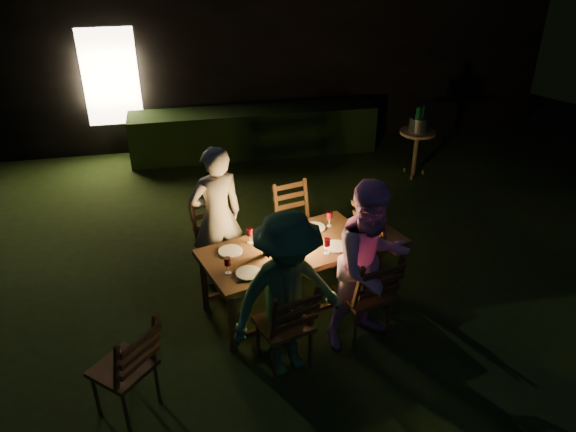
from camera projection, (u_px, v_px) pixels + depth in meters
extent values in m
plane|color=black|center=(341.00, 269.00, 6.79)|extent=(40.00, 40.00, 0.00)
cube|color=black|center=(260.00, 31.00, 11.31)|extent=(10.00, 4.00, 3.20)
cube|color=#FFE5B2|center=(111.00, 77.00, 9.25)|extent=(0.90, 0.06, 1.60)
cube|color=black|center=(254.00, 132.00, 9.71)|extent=(4.20, 0.70, 0.80)
cube|color=#452617|center=(288.00, 250.00, 5.83)|extent=(1.96, 1.37, 0.06)
cube|color=#452617|center=(232.00, 324.00, 5.40)|extent=(0.07, 0.07, 0.65)
cube|color=#452617|center=(204.00, 284.00, 5.96)|extent=(0.07, 0.07, 0.65)
cube|color=#452617|center=(369.00, 277.00, 6.08)|extent=(0.07, 0.07, 0.65)
cube|color=#452617|center=(333.00, 245.00, 6.63)|extent=(0.07, 0.07, 0.65)
cube|color=#452617|center=(284.00, 324.00, 5.19)|extent=(0.56, 0.55, 0.04)
cube|color=#452617|center=(294.00, 311.00, 4.89)|extent=(0.48, 0.28, 0.54)
cube|color=#452617|center=(364.00, 294.00, 5.55)|extent=(0.58, 0.56, 0.04)
cube|color=#452617|center=(378.00, 280.00, 5.24)|extent=(0.50, 0.28, 0.56)
cube|color=#452617|center=(221.00, 247.00, 6.34)|extent=(0.59, 0.58, 0.04)
cube|color=#452617|center=(211.00, 218.00, 6.34)|extent=(0.48, 0.32, 0.54)
cube|color=#452617|center=(298.00, 227.00, 6.76)|extent=(0.53, 0.52, 0.04)
cube|color=#452617|center=(291.00, 200.00, 6.77)|extent=(0.47, 0.25, 0.52)
cube|color=#452617|center=(383.00, 239.00, 6.46)|extent=(0.59, 0.60, 0.04)
cube|color=#452617|center=(371.00, 220.00, 6.22)|extent=(0.31, 0.50, 0.56)
cube|color=#452617|center=(123.00, 368.00, 4.70)|extent=(0.63, 0.63, 0.04)
cube|color=#452617|center=(135.00, 350.00, 4.47)|extent=(0.42, 0.44, 0.53)
imported|color=beige|center=(217.00, 216.00, 6.21)|extent=(0.70, 0.56, 1.66)
imported|color=#E19BDD|center=(371.00, 265.00, 5.31)|extent=(1.00, 0.88, 1.74)
imported|color=#356A42|center=(287.00, 296.00, 4.96)|extent=(1.21, 0.91, 1.66)
cube|color=white|center=(290.00, 243.00, 5.87)|extent=(0.15, 0.15, 0.03)
cube|color=white|center=(290.00, 217.00, 5.71)|extent=(0.16, 0.16, 0.03)
cylinder|color=#FF9E3F|center=(290.00, 234.00, 5.81)|extent=(0.09, 0.09, 0.18)
cylinder|color=white|center=(230.00, 251.00, 5.75)|extent=(0.25, 0.25, 0.01)
cylinder|color=white|center=(249.00, 273.00, 5.41)|extent=(0.25, 0.25, 0.01)
cylinder|color=white|center=(314.00, 228.00, 6.17)|extent=(0.25, 0.25, 0.01)
cylinder|color=white|center=(336.00, 246.00, 5.83)|extent=(0.25, 0.25, 0.01)
cylinder|color=#0F471E|center=(266.00, 243.00, 5.64)|extent=(0.07, 0.07, 0.28)
cube|color=red|center=(290.00, 267.00, 5.50)|extent=(0.18, 0.14, 0.01)
cube|color=red|center=(348.00, 248.00, 5.81)|extent=(0.18, 0.14, 0.01)
cube|color=black|center=(245.00, 279.00, 5.33)|extent=(0.14, 0.07, 0.01)
cylinder|color=brown|center=(418.00, 132.00, 8.75)|extent=(0.56, 0.56, 0.04)
cylinder|color=brown|center=(415.00, 154.00, 8.93)|extent=(0.06, 0.06, 0.74)
cylinder|color=#A5A8AD|center=(419.00, 124.00, 8.69)|extent=(0.30, 0.30, 0.22)
cylinder|color=#0F471E|center=(417.00, 122.00, 8.62)|extent=(0.07, 0.07, 0.32)
cylinder|color=#0F471E|center=(421.00, 120.00, 8.71)|extent=(0.07, 0.07, 0.32)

